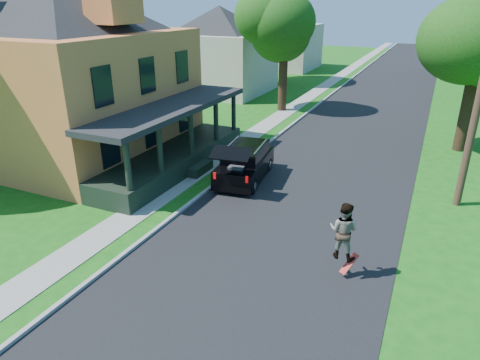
% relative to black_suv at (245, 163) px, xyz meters
% --- Properties ---
extents(ground, '(140.00, 140.00, 0.00)m').
position_rel_black_suv_xyz_m(ground, '(3.13, -6.17, -0.80)').
color(ground, '#135511').
rests_on(ground, ground).
extents(street, '(8.00, 120.00, 0.02)m').
position_rel_black_suv_xyz_m(street, '(3.13, 13.83, -0.80)').
color(street, black).
rests_on(street, ground).
extents(curb, '(0.15, 120.00, 0.12)m').
position_rel_black_suv_xyz_m(curb, '(-0.92, 13.83, -0.80)').
color(curb, gray).
rests_on(curb, ground).
extents(sidewalk, '(1.30, 120.00, 0.03)m').
position_rel_black_suv_xyz_m(sidewalk, '(-2.47, 13.83, -0.80)').
color(sidewalk, gray).
rests_on(sidewalk, ground).
extents(front_walk, '(6.50, 1.20, 0.03)m').
position_rel_black_suv_xyz_m(front_walk, '(-6.37, -0.17, -0.80)').
color(front_walk, gray).
rests_on(front_walk, ground).
extents(main_house, '(15.56, 15.56, 10.10)m').
position_rel_black_suv_xyz_m(main_house, '(-9.67, -0.18, 4.12)').
color(main_house, '#DB7040').
rests_on(main_house, ground).
extents(neighbor_house_mid, '(12.78, 12.78, 8.30)m').
position_rel_black_suv_xyz_m(neighbor_house_mid, '(-10.37, 17.83, 3.39)').
color(neighbor_house_mid, '#B4AE9F').
rests_on(neighbor_house_mid, ground).
extents(neighbor_house_far, '(12.78, 12.78, 8.30)m').
position_rel_black_suv_xyz_m(neighbor_house_far, '(-10.37, 33.83, 3.39)').
color(neighbor_house_far, '#B4AE9F').
rests_on(neighbor_house_far, ground).
extents(black_suv, '(2.26, 4.69, 2.10)m').
position_rel_black_suv_xyz_m(black_suv, '(0.00, 0.00, 0.00)').
color(black_suv, black).
rests_on(black_suv, ground).
extents(skateboarder, '(0.92, 0.76, 1.75)m').
position_rel_black_suv_xyz_m(skateboarder, '(5.57, -5.53, 0.67)').
color(skateboarder, black).
rests_on(skateboarder, ground).
extents(skateboard, '(0.48, 0.55, 0.54)m').
position_rel_black_suv_xyz_m(skateboard, '(5.84, -5.51, -0.41)').
color(skateboard, '#AA160E').
rests_on(skateboard, ground).
extents(tree_left_mid, '(6.66, 6.95, 9.14)m').
position_rel_black_suv_xyz_m(tree_left_mid, '(-2.98, 13.43, 5.42)').
color(tree_left_mid, black).
rests_on(tree_left_mid, ground).
extents(tree_left_far, '(7.18, 6.95, 10.14)m').
position_rel_black_suv_xyz_m(tree_left_far, '(-7.48, 23.76, 5.90)').
color(tree_left_far, black).
rests_on(tree_left_far, ground).
extents(tree_right_far, '(5.13, 5.15, 7.30)m').
position_rel_black_suv_xyz_m(tree_right_far, '(8.10, 34.93, 3.97)').
color(tree_right_far, black).
rests_on(tree_right_far, ground).
extents(utility_pole_far, '(1.80, 0.31, 9.80)m').
position_rel_black_suv_xyz_m(utility_pole_far, '(7.63, 32.56, 4.25)').
color(utility_pole_far, '#40281E').
rests_on(utility_pole_far, ground).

